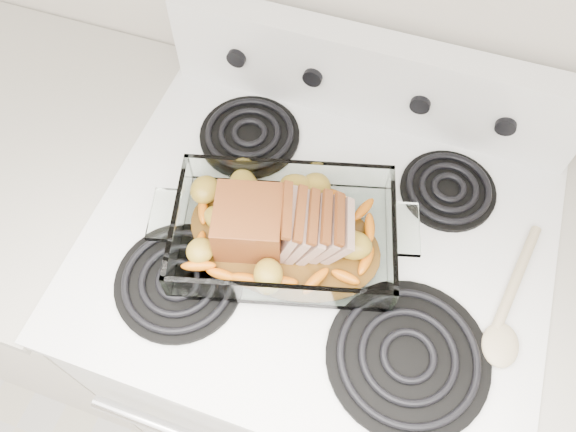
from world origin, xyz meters
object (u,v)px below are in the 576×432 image
(electric_range, at_px, (311,324))
(baking_dish, at_px, (284,235))
(pork_roast, at_px, (271,222))
(counter_left, at_px, (70,247))

(electric_range, bearing_deg, baking_dish, -146.75)
(baking_dish, bearing_deg, pork_roast, 164.88)
(electric_range, bearing_deg, counter_left, -179.90)
(baking_dish, bearing_deg, electric_range, 18.13)
(electric_range, distance_m, counter_left, 0.67)
(electric_range, height_order, counter_left, electric_range)
(counter_left, distance_m, baking_dish, 0.79)
(electric_range, height_order, pork_roast, electric_range)
(electric_range, height_order, baking_dish, electric_range)
(counter_left, height_order, pork_roast, pork_roast)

